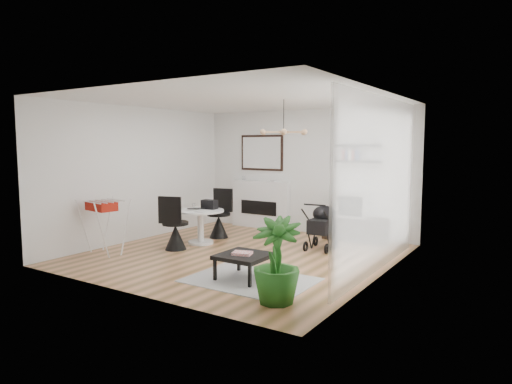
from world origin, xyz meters
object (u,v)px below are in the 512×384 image
Objects in this scene: dining_table at (201,221)px; potted_plant at (276,260)px; tv_console at (355,229)px; coffee_table at (244,257)px; fireplace at (260,199)px; drying_rack at (105,226)px; crt_tv at (355,205)px; stroller at (322,228)px.

potted_plant is at bearing -35.59° from dining_table.
tv_console is 1.38× the size of dining_table.
tv_console is 1.82× the size of coffee_table.
dining_table is 0.86× the size of potted_plant.
potted_plant is at bearing -55.61° from fireplace.
potted_plant is (2.94, -2.10, 0.09)m from dining_table.
drying_rack is (-0.89, -1.56, 0.07)m from dining_table.
fireplace is 4.11m from coffee_table.
coffee_table is at bearing -96.22° from crt_tv.
coffee_table is (-0.37, -3.43, -0.40)m from crt_tv.
stroller is (-0.23, -1.05, -0.34)m from crt_tv.
crt_tv is 3.47m from coffee_table.
crt_tv is at bearing -169.69° from tv_console.
dining_table is at bearing 144.41° from potted_plant.
drying_rack is 2.95m from coffee_table.
stroller is (3.09, 2.44, -0.12)m from drying_rack.
crt_tv is at bearing 73.38° from stroller.
potted_plant is at bearing -34.16° from coffee_table.
fireplace reaches higher than drying_rack.
stroller is 0.85× the size of potted_plant.
potted_plant reaches higher than crt_tv.
drying_rack is (-3.33, -3.50, 0.27)m from tv_console.
dining_table reaches higher than tv_console.
coffee_table is (1.98, -3.59, -0.36)m from fireplace.
crt_tv is 0.63× the size of dining_table.
fireplace reaches higher than dining_table.
potted_plant is at bearing -82.95° from tv_console.
fireplace is 2.39× the size of stroller.
fireplace is 2.03× the size of potted_plant.
fireplace is at bearing 124.39° from potted_plant.
tv_console is 4.08m from potted_plant.
fireplace is 2.46m from stroller.
fireplace is 2.35× the size of dining_table.
drying_rack is at bearing -133.60° from tv_console.
fireplace reaches higher than crt_tv.
crt_tv is 0.82× the size of coffee_table.
potted_plant is at bearing 0.70° from drying_rack.
potted_plant is (0.50, -4.04, 0.29)m from tv_console.
stroller is 2.38m from coffee_table.
dining_table is 2.54m from coffee_table.
fireplace is at bearing 88.15° from dining_table.
potted_plant is (0.75, -2.98, 0.14)m from stroller.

